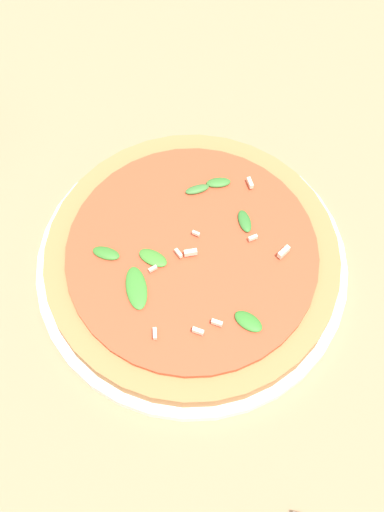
{
  "coord_description": "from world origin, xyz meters",
  "views": [
    {
      "loc": [
        0.26,
        0.15,
        0.65
      ],
      "look_at": [
        -0.02,
        0.02,
        0.03
      ],
      "focal_mm": 50.0,
      "sensor_mm": 36.0,
      "label": 1
    }
  ],
  "objects": [
    {
      "name": "ground_plane",
      "position": [
        0.0,
        0.0,
        0.0
      ],
      "size": [
        6.0,
        6.0,
        0.0
      ],
      "primitive_type": "plane",
      "color": "#9E7A56"
    },
    {
      "name": "pizza_arugula_main",
      "position": [
        -0.02,
        0.02,
        0.02
      ],
      "size": [
        0.31,
        0.31,
        0.05
      ],
      "color": "white",
      "rests_on": "ground_plane"
    }
  ]
}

